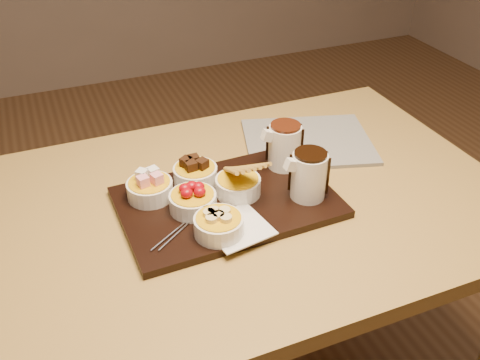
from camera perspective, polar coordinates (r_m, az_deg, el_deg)
name	(u,v)px	position (r m, az deg, el deg)	size (l,w,h in m)	color
dining_table	(242,232)	(1.26, 0.20, -5.60)	(1.20, 0.80, 0.75)	#A4813D
serving_board	(227,202)	(1.17, -1.36, -2.39)	(0.46, 0.30, 0.02)	black
napkin	(237,227)	(1.08, -0.29, -5.08)	(0.12, 0.12, 0.00)	white
bowl_marshmallows	(150,190)	(1.17, -9.58, -1.03)	(0.10, 0.10, 0.04)	white
bowl_cake	(195,175)	(1.21, -4.78, 0.55)	(0.10, 0.10, 0.04)	white
bowl_strawberries	(193,202)	(1.13, -5.04, -2.36)	(0.10, 0.10, 0.04)	white
bowl_biscotti	(238,186)	(1.17, -0.21, -0.66)	(0.10, 0.10, 0.04)	white
bowl_bananas	(219,226)	(1.06, -2.28, -4.90)	(0.10, 0.10, 0.04)	white
pitcher_dark_chocolate	(309,176)	(1.15, 7.36, 0.44)	(0.08, 0.08, 0.10)	silver
pitcher_milk_chocolate	(285,147)	(1.25, 4.77, 3.57)	(0.08, 0.08, 0.10)	silver
fondue_skewers	(193,216)	(1.11, -5.05, -3.82)	(0.26, 0.03, 0.01)	silver
newspaper	(308,141)	(1.41, 7.23, 4.10)	(0.32, 0.26, 0.01)	beige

